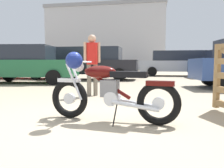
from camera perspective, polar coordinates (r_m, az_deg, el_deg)
The scene contains 8 objects.
ground_plane at distance 3.47m, azimuth -6.09°, elevation -9.74°, with size 80.00×80.00×0.00m, color gray.
vintage_motorcycle at distance 3.47m, azimuth -1.21°, elevation -1.44°, with size 2.07×0.73×1.07m.
bystander at distance 6.22m, azimuth -5.01°, elevation 6.38°, with size 0.42×0.30×1.66m.
red_hatchback_near at distance 14.21m, azimuth -21.38°, elevation 4.68°, with size 4.34×2.22×1.67m.
silver_sedan_mid at distance 16.68m, azimuth 15.53°, elevation 5.25°, with size 4.71×1.99×1.74m.
white_estate_far at distance 10.82m, azimuth -20.11°, elevation 4.64°, with size 4.37×2.28×1.67m.
pale_sedan_back at distance 12.45m, azimuth -5.03°, elevation 5.47°, with size 4.72×2.02×1.74m.
industrial_building at distance 38.87m, azimuth -0.44°, elevation 11.17°, with size 18.41×12.54×21.49m.
Camera 1 is at (0.86, -3.24, 0.90)m, focal length 36.46 mm.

